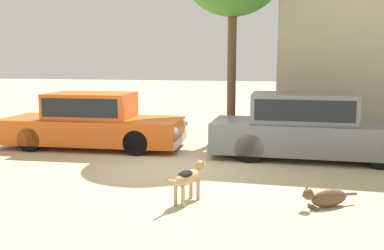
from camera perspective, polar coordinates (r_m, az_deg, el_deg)
ground_plane at (r=9.11m, az=-2.40°, el=-5.72°), size 80.00×80.00×0.00m
parked_sedan_nearest at (r=11.32m, az=-13.47°, el=0.59°), size 4.91×2.03×1.46m
parked_sedan_second at (r=10.15m, az=15.67°, el=-0.14°), size 4.84×1.74×1.53m
stray_dog_spotted at (r=6.78m, az=-0.40°, el=-7.07°), size 0.45×1.06×0.65m
stray_dog_tan at (r=6.93m, az=17.90°, el=-9.48°), size 0.92×0.63×0.36m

